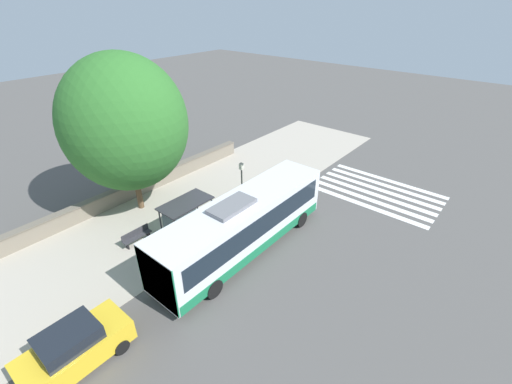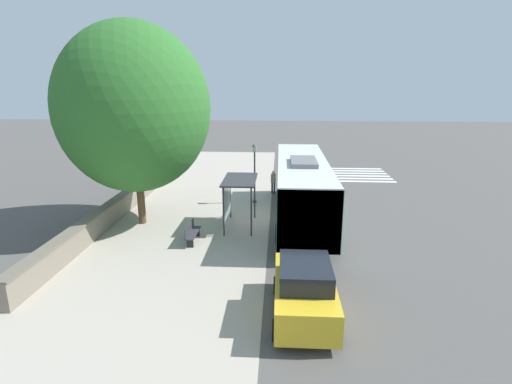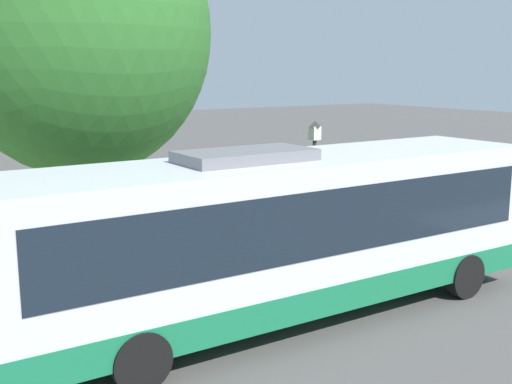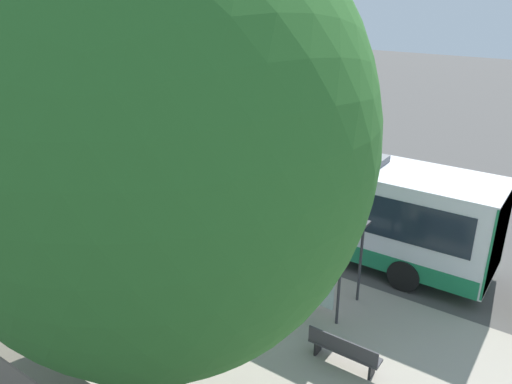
{
  "view_description": "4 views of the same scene",
  "coord_description": "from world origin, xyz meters",
  "px_view_note": "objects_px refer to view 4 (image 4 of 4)",
  "views": [
    {
      "loc": [
        12.31,
        -11.55,
        12.95
      ],
      "look_at": [
        0.81,
        2.28,
        2.58
      ],
      "focal_mm": 24.0,
      "sensor_mm": 36.0,
      "label": 1
    },
    {
      "loc": [
        0.46,
        -21.1,
        7.36
      ],
      "look_at": [
        -0.76,
        -0.25,
        1.62
      ],
      "focal_mm": 28.0,
      "sensor_mm": 36.0,
      "label": 2
    },
    {
      "loc": [
        11.89,
        -7.19,
        5.04
      ],
      "look_at": [
        1.12,
        -0.16,
        2.57
      ],
      "focal_mm": 45.0,
      "sensor_mm": 36.0,
      "label": 3
    },
    {
      "loc": [
        -12.77,
        -7.33,
        8.58
      ],
      "look_at": [
        1.71,
        2.79,
        1.32
      ],
      "focal_mm": 35.0,
      "sensor_mm": 36.0,
      "label": 4
    }
  ],
  "objects_px": {
    "shade_tree": "(157,141)",
    "street_lamp_near": "(203,191)",
    "pedestrian": "(178,200)",
    "bench": "(344,350)",
    "bus": "(320,195)",
    "bus_shelter": "(305,234)"
  },
  "relations": [
    {
      "from": "bus_shelter",
      "to": "bus",
      "type": "bearing_deg",
      "value": 21.46
    },
    {
      "from": "bus_shelter",
      "to": "bench",
      "type": "bearing_deg",
      "value": -130.54
    },
    {
      "from": "bus",
      "to": "bus_shelter",
      "type": "distance_m",
      "value": 3.69
    },
    {
      "from": "bench",
      "to": "street_lamp_near",
      "type": "distance_m",
      "value": 7.28
    },
    {
      "from": "bench",
      "to": "shade_tree",
      "type": "bearing_deg",
      "value": 143.04
    },
    {
      "from": "pedestrian",
      "to": "bench",
      "type": "relative_size",
      "value": 0.88
    },
    {
      "from": "pedestrian",
      "to": "shade_tree",
      "type": "xyz_separation_m",
      "value": [
        -6.96,
        -6.45,
        5.18
      ]
    },
    {
      "from": "shade_tree",
      "to": "street_lamp_near",
      "type": "bearing_deg",
      "value": 35.41
    },
    {
      "from": "bus",
      "to": "shade_tree",
      "type": "relative_size",
      "value": 1.14
    },
    {
      "from": "bus_shelter",
      "to": "shade_tree",
      "type": "relative_size",
      "value": 0.3
    },
    {
      "from": "bus",
      "to": "bus_shelter",
      "type": "height_order",
      "value": "bus"
    },
    {
      "from": "bus",
      "to": "pedestrian",
      "type": "height_order",
      "value": "bus"
    },
    {
      "from": "shade_tree",
      "to": "bus",
      "type": "bearing_deg",
      "value": 7.73
    },
    {
      "from": "bus_shelter",
      "to": "street_lamp_near",
      "type": "bearing_deg",
      "value": 81.39
    },
    {
      "from": "bus",
      "to": "bench",
      "type": "bearing_deg",
      "value": -146.05
    },
    {
      "from": "pedestrian",
      "to": "shade_tree",
      "type": "distance_m",
      "value": 10.81
    },
    {
      "from": "pedestrian",
      "to": "bus_shelter",
      "type": "bearing_deg",
      "value": -105.08
    },
    {
      "from": "bus",
      "to": "bench",
      "type": "xyz_separation_m",
      "value": [
        -5.35,
        -3.6,
        -1.36
      ]
    },
    {
      "from": "bench",
      "to": "shade_tree",
      "type": "distance_m",
      "value": 6.93
    },
    {
      "from": "shade_tree",
      "to": "bus_shelter",
      "type": "bearing_deg",
      "value": -1.97
    },
    {
      "from": "bus_shelter",
      "to": "shade_tree",
      "type": "height_order",
      "value": "shade_tree"
    },
    {
      "from": "bench",
      "to": "bus",
      "type": "bearing_deg",
      "value": 33.95
    }
  ]
}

